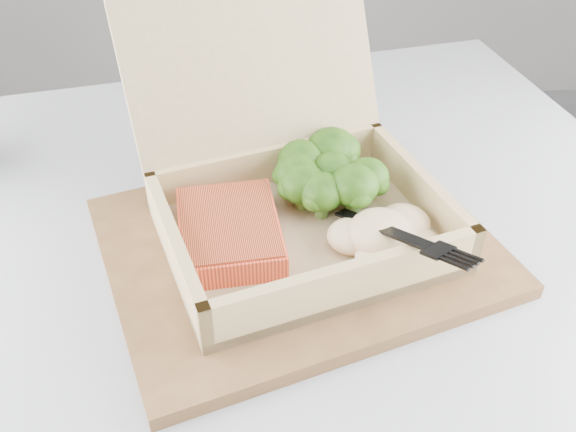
{
  "coord_description": "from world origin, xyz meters",
  "views": [
    {
      "loc": [
        -0.33,
        -0.14,
        1.15
      ],
      "look_at": [
        -0.3,
        0.3,
        0.8
      ],
      "focal_mm": 40.0,
      "sensor_mm": 36.0,
      "label": 1
    }
  ],
  "objects": [
    {
      "name": "mashed_potatoes",
      "position": [
        -0.22,
        0.27,
        0.8
      ],
      "size": [
        0.09,
        0.08,
        0.03
      ],
      "primitive_type": "ellipsoid",
      "color": "#D5BB8A",
      "rests_on": "takeout_container"
    },
    {
      "name": "salmon_fillet",
      "position": [
        -0.35,
        0.29,
        0.8
      ],
      "size": [
        0.1,
        0.12,
        0.02
      ],
      "primitive_type": "cube",
      "rotation": [
        0.0,
        0.0,
        0.12
      ],
      "color": "#FF5C31",
      "rests_on": "takeout_container"
    },
    {
      "name": "takeout_container",
      "position": [
        -0.3,
        0.34,
        0.83
      ],
      "size": [
        0.32,
        0.34,
        0.21
      ],
      "rotation": [
        0.0,
        0.0,
        0.33
      ],
      "color": "tan",
      "rests_on": "serving_tray"
    },
    {
      "name": "receipt",
      "position": [
        -0.34,
        0.48,
        0.76
      ],
      "size": [
        0.09,
        0.15,
        0.0
      ],
      "primitive_type": "cube",
      "rotation": [
        0.0,
        0.0,
        0.09
      ],
      "color": "white",
      "rests_on": "cafe_table"
    },
    {
      "name": "broccoli_pile",
      "position": [
        -0.26,
        0.35,
        0.8
      ],
      "size": [
        0.12,
        0.12,
        0.04
      ],
      "primitive_type": null,
      "color": "#3D7319",
      "rests_on": "takeout_container"
    },
    {
      "name": "plastic_fork",
      "position": [
        -0.24,
        0.28,
        0.81
      ],
      "size": [
        0.1,
        0.14,
        0.04
      ],
      "rotation": [
        0.0,
        0.0,
        3.72
      ],
      "color": "black",
      "rests_on": "mashed_potatoes"
    },
    {
      "name": "serving_tray",
      "position": [
        -0.29,
        0.3,
        0.77
      ],
      "size": [
        0.4,
        0.36,
        0.01
      ],
      "primitive_type": "cube",
      "rotation": [
        0.0,
        0.0,
        0.34
      ],
      "color": "brown",
      "rests_on": "cafe_table"
    }
  ]
}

